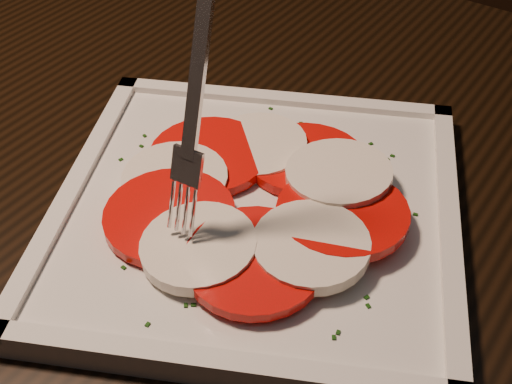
# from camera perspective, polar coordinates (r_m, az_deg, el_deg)

# --- Properties ---
(table) EXTENTS (1.21, 0.82, 0.75)m
(table) POSITION_cam_1_polar(r_m,az_deg,el_deg) (0.63, 10.22, -9.76)
(table) COLOR black
(table) RESTS_ON ground
(chair) EXTENTS (0.52, 0.52, 0.93)m
(chair) POSITION_cam_1_polar(r_m,az_deg,el_deg) (1.25, 17.58, 10.70)
(chair) COLOR black
(chair) RESTS_ON ground
(plate) EXTENTS (0.40, 0.40, 0.01)m
(plate) POSITION_cam_1_polar(r_m,az_deg,el_deg) (0.55, -0.00, -1.76)
(plate) COLOR white
(plate) RESTS_ON table
(caprese_salad) EXTENTS (0.25, 0.26, 0.03)m
(caprese_salad) POSITION_cam_1_polar(r_m,az_deg,el_deg) (0.54, -0.00, -0.42)
(caprese_salad) COLOR #E20605
(caprese_salad) RESTS_ON plate
(fork) EXTENTS (0.03, 0.07, 0.20)m
(fork) POSITION_cam_1_polar(r_m,az_deg,el_deg) (0.46, -4.29, 8.47)
(fork) COLOR white
(fork) RESTS_ON caprese_salad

